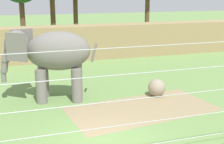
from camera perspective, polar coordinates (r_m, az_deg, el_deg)
The scene contains 6 objects.
ground_plane at distance 11.00m, azimuth -1.42°, elevation -12.85°, with size 120.00×120.00×0.00m, color #6B8E4C.
dirt_patch at distance 14.01m, azimuth 5.48°, elevation -6.66°, with size 6.42×3.26×0.01m, color #937F5B.
embankment_wall at distance 23.57m, azimuth -10.93°, elevation 5.06°, with size 36.00×1.80×2.52m, color #997F56.
elephant at distance 14.79m, azimuth -11.03°, elevation 3.20°, with size 4.43×2.32×3.34m.
enrichment_ball at distance 15.62m, azimuth 8.12°, elevation -2.82°, with size 0.86×0.86×0.86m, color gray.
cable_fence at distance 7.67m, azimuth 4.65°, elevation -8.92°, with size 12.59×0.23×4.00m.
Camera 1 is at (-2.72, -9.37, 5.08)m, focal length 50.35 mm.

